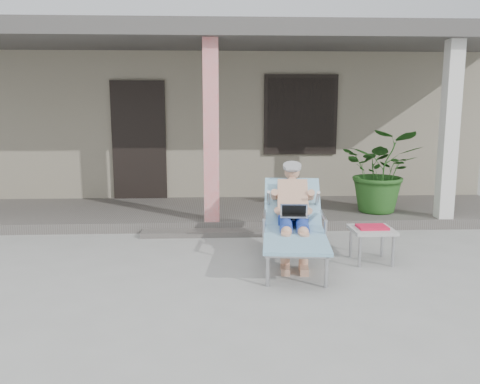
{
  "coord_description": "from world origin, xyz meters",
  "views": [
    {
      "loc": [
        0.05,
        -5.19,
        1.89
      ],
      "look_at": [
        0.34,
        0.6,
        0.85
      ],
      "focal_mm": 38.0,
      "sensor_mm": 36.0,
      "label": 1
    }
  ],
  "objects": [
    {
      "name": "house",
      "position": [
        0.0,
        6.5,
        1.67
      ],
      "size": [
        10.4,
        5.4,
        3.3
      ],
      "color": "gray",
      "rests_on": "ground"
    },
    {
      "name": "potted_palm",
      "position": [
        2.68,
        2.62,
        0.81
      ],
      "size": [
        1.48,
        1.39,
        1.32
      ],
      "primitive_type": "imported",
      "rotation": [
        0.0,
        0.0,
        -0.36
      ],
      "color": "#26591E",
      "rests_on": "porch_deck"
    },
    {
      "name": "porch_overhang",
      "position": [
        0.0,
        2.95,
        2.79
      ],
      "size": [
        10.0,
        2.3,
        2.85
      ],
      "color": "silver",
      "rests_on": "porch_deck"
    },
    {
      "name": "porch_deck",
      "position": [
        0.0,
        3.0,
        0.07
      ],
      "size": [
        10.0,
        2.0,
        0.15
      ],
      "primitive_type": "cube",
      "color": "#605B56",
      "rests_on": "ground"
    },
    {
      "name": "side_table",
      "position": [
        1.9,
        0.55,
        0.37
      ],
      "size": [
        0.49,
        0.49,
        0.44
      ],
      "rotation": [
        0.0,
        0.0,
        0.01
      ],
      "color": "#B0B0AB",
      "rests_on": "ground"
    },
    {
      "name": "lounger",
      "position": [
        0.98,
        0.65,
        0.74
      ],
      "size": [
        0.89,
        1.9,
        1.2
      ],
      "rotation": [
        0.0,
        0.0,
        -0.11
      ],
      "color": "#B7B7BC",
      "rests_on": "ground"
    },
    {
      "name": "ground",
      "position": [
        0.0,
        0.0,
        0.0
      ],
      "size": [
        60.0,
        60.0,
        0.0
      ],
      "primitive_type": "plane",
      "color": "#9E9E99",
      "rests_on": "ground"
    },
    {
      "name": "porch_step",
      "position": [
        0.0,
        1.85,
        0.04
      ],
      "size": [
        2.0,
        0.3,
        0.07
      ],
      "primitive_type": "cube",
      "color": "#605B56",
      "rests_on": "ground"
    }
  ]
}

